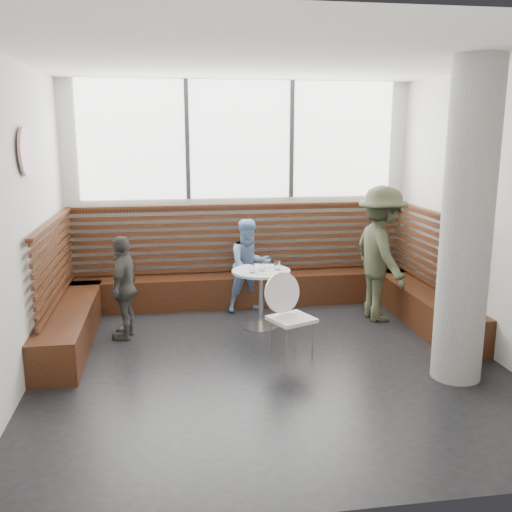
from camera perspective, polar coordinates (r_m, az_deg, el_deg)
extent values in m
cube|color=silver|center=(5.91, 1.50, 3.62)|extent=(5.00, 5.00, 3.20)
cube|color=black|center=(6.36, 1.42, -10.76)|extent=(5.00, 5.00, 0.01)
cube|color=white|center=(5.88, 1.59, 19.18)|extent=(5.00, 5.00, 0.01)
cube|color=white|center=(8.29, -1.61, 11.53)|extent=(4.50, 0.02, 1.65)
cube|color=#3F3F42|center=(8.21, -6.90, 11.44)|extent=(0.06, 0.04, 1.65)
cube|color=#3F3F42|center=(8.40, 3.59, 11.52)|extent=(0.06, 0.04, 1.65)
cube|color=#381B0E|center=(8.38, -1.32, -3.35)|extent=(5.00, 0.50, 0.45)
cube|color=#381B0E|center=(7.45, -17.76, -5.99)|extent=(0.50, 2.50, 0.45)
cube|color=#381B0E|center=(8.07, 15.76, -4.47)|extent=(0.50, 2.50, 0.45)
cube|color=#3C1D0F|center=(8.38, -1.50, 1.74)|extent=(4.88, 0.08, 0.98)
cube|color=#3C1D0F|center=(7.30, -19.45, -0.60)|extent=(0.08, 2.38, 0.98)
cube|color=#3C1D0F|center=(7.96, 17.18, 0.61)|extent=(0.08, 2.38, 0.98)
cylinder|color=gray|center=(5.98, 20.34, 2.94)|extent=(0.50, 0.50, 3.20)
cylinder|color=white|center=(6.31, -22.09, 9.67)|extent=(0.03, 0.50, 0.50)
cylinder|color=silver|center=(7.47, 0.50, -7.05)|extent=(0.47, 0.47, 0.03)
cylinder|color=silver|center=(7.36, 0.50, -4.33)|extent=(0.07, 0.07, 0.74)
cylinder|color=#B7B7BA|center=(7.26, 0.51, -1.54)|extent=(0.75, 0.75, 0.03)
cube|color=white|center=(6.34, 3.58, -6.32)|extent=(0.44, 0.42, 0.04)
cylinder|color=white|center=(6.44, 3.26, -3.60)|extent=(0.46, 0.11, 0.46)
cylinder|color=silver|center=(6.25, 2.26, -8.99)|extent=(0.02, 0.02, 0.45)
cylinder|color=silver|center=(6.33, 5.45, -8.77)|extent=(0.02, 0.02, 0.45)
cylinder|color=silver|center=(6.54, 1.73, -8.00)|extent=(0.02, 0.02, 0.45)
cylinder|color=silver|center=(6.61, 4.77, -7.81)|extent=(0.02, 0.02, 0.45)
imported|color=#3D442D|center=(7.75, 12.38, 0.21)|extent=(0.75, 1.21, 1.81)
imported|color=#7799CE|center=(7.98, -0.66, -0.97)|extent=(0.75, 0.65, 1.31)
imported|color=#4C4845|center=(7.14, -13.06, -3.05)|extent=(0.47, 0.80, 1.28)
cylinder|color=white|center=(7.36, -0.22, -1.17)|extent=(0.19, 0.19, 0.01)
cylinder|color=white|center=(7.43, 0.69, -1.03)|extent=(0.21, 0.21, 0.01)
cylinder|color=white|center=(7.12, -0.44, -1.23)|extent=(0.07, 0.07, 0.11)
cylinder|color=white|center=(7.20, 0.58, -1.04)|extent=(0.07, 0.07, 0.12)
cylinder|color=white|center=(7.28, 2.14, -0.90)|extent=(0.07, 0.07, 0.12)
cube|color=#A5C64C|center=(7.12, 1.36, -1.67)|extent=(0.22, 0.15, 0.00)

